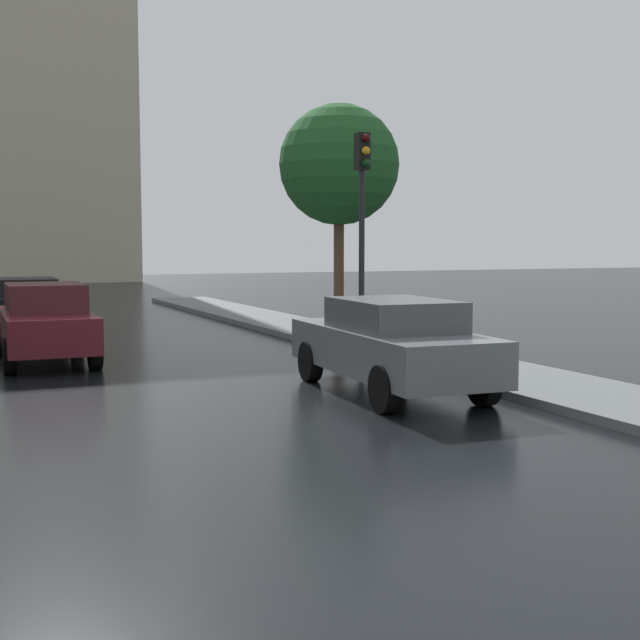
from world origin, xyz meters
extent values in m
plane|color=black|center=(0.00, 0.00, 0.00)|extent=(120.00, 120.00, 0.00)
cube|color=black|center=(-1.63, 19.83, 0.64)|extent=(1.85, 3.86, 0.63)
cube|color=black|center=(-1.62, 19.91, 1.17)|extent=(1.60, 2.12, 0.45)
cylinder|color=black|center=(-0.85, 18.55, 0.32)|extent=(0.24, 0.65, 0.64)
cylinder|color=black|center=(-0.79, 21.07, 0.32)|extent=(0.24, 0.65, 0.64)
cube|color=maroon|center=(-1.78, 13.34, 0.66)|extent=(1.68, 4.17, 0.67)
cube|color=#461C22|center=(-1.78, 13.29, 1.27)|extent=(1.45, 1.99, 0.54)
cylinder|color=black|center=(-1.07, 11.96, 0.33)|extent=(0.23, 0.66, 0.66)
cylinder|color=black|center=(-2.54, 11.99, 0.33)|extent=(0.23, 0.66, 0.66)
cylinder|color=black|center=(-1.02, 14.69, 0.33)|extent=(0.23, 0.66, 0.66)
cylinder|color=black|center=(-2.49, 14.72, 0.33)|extent=(0.23, 0.66, 0.66)
cube|color=slate|center=(2.75, 7.64, 0.67)|extent=(1.92, 4.54, 0.66)
cube|color=#494D50|center=(2.74, 7.50, 1.23)|extent=(1.59, 2.18, 0.47)
cylinder|color=black|center=(2.05, 9.15, 0.33)|extent=(0.25, 0.68, 0.67)
cylinder|color=black|center=(3.60, 9.07, 0.33)|extent=(0.25, 0.68, 0.67)
cylinder|color=black|center=(1.90, 6.21, 0.33)|extent=(0.25, 0.68, 0.67)
cylinder|color=black|center=(3.45, 6.13, 0.33)|extent=(0.25, 0.68, 0.67)
cylinder|color=black|center=(4.36, 11.87, 1.98)|extent=(0.12, 0.12, 3.68)
cube|color=black|center=(4.36, 11.87, 4.19)|extent=(0.26, 0.26, 0.75)
sphere|color=#360503|center=(4.36, 11.70, 4.44)|extent=(0.17, 0.17, 0.17)
sphere|color=orange|center=(4.36, 11.70, 4.19)|extent=(0.17, 0.17, 0.17)
sphere|color=black|center=(4.36, 11.70, 3.94)|extent=(0.17, 0.17, 0.17)
cylinder|color=#4C3823|center=(6.97, 18.57, 1.69)|extent=(0.30, 0.30, 3.37)
sphere|color=#1E5123|center=(6.97, 18.57, 4.59)|extent=(3.48, 3.48, 3.48)
cube|color=#B2A88E|center=(0.84, 53.02, 16.26)|extent=(13.16, 10.70, 32.53)
camera|label=1|loc=(-3.52, -3.91, 2.31)|focal=47.71mm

